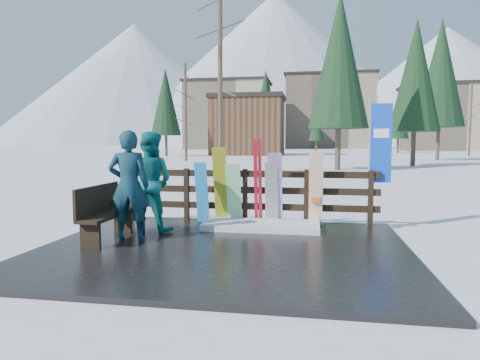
% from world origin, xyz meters
% --- Properties ---
extents(ground, '(700.00, 700.00, 0.00)m').
position_xyz_m(ground, '(0.00, 0.00, 0.00)').
color(ground, white).
rests_on(ground, ground).
extents(deck, '(6.00, 5.00, 0.08)m').
position_xyz_m(deck, '(0.00, 0.00, 0.04)').
color(deck, black).
rests_on(deck, ground).
extents(fence, '(5.60, 0.10, 1.15)m').
position_xyz_m(fence, '(0.00, 2.20, 0.74)').
color(fence, black).
rests_on(fence, deck).
extents(snow_patch, '(2.30, 1.00, 0.12)m').
position_xyz_m(snow_patch, '(0.43, 1.60, 0.14)').
color(snow_patch, white).
rests_on(snow_patch, deck).
extents(bench, '(0.41, 1.50, 0.97)m').
position_xyz_m(bench, '(-2.17, 0.10, 0.60)').
color(bench, black).
rests_on(bench, deck).
extents(snowboard_0, '(0.26, 0.31, 1.30)m').
position_xyz_m(snowboard_0, '(-0.89, 1.98, 0.73)').
color(snowboard_0, '#2790DE').
rests_on(snowboard_0, deck).
extents(snowboard_1, '(0.31, 0.33, 1.27)m').
position_xyz_m(snowboard_1, '(-0.20, 1.98, 0.72)').
color(snowboard_1, white).
rests_on(snowboard_1, deck).
extents(snowboard_2, '(0.29, 0.38, 1.61)m').
position_xyz_m(snowboard_2, '(-0.49, 1.98, 0.89)').
color(snowboard_2, '#FAFF18').
rests_on(snowboard_2, deck).
extents(snowboard_3, '(0.29, 0.39, 1.51)m').
position_xyz_m(snowboard_3, '(0.67, 1.98, 0.83)').
color(snowboard_3, silver).
rests_on(snowboard_3, deck).
extents(snowboard_4, '(0.27, 0.30, 1.31)m').
position_xyz_m(snowboard_4, '(0.59, 1.98, 0.74)').
color(snowboard_4, black).
rests_on(snowboard_4, deck).
extents(snowboard_5, '(0.28, 0.34, 1.51)m').
position_xyz_m(snowboard_5, '(1.49, 1.98, 0.84)').
color(snowboard_5, white).
rests_on(snowboard_5, deck).
extents(ski_pair_a, '(0.16, 0.32, 1.79)m').
position_xyz_m(ski_pair_a, '(0.30, 2.05, 0.98)').
color(ski_pair_a, maroon).
rests_on(ski_pair_a, deck).
extents(ski_pair_b, '(0.17, 0.20, 1.51)m').
position_xyz_m(ski_pair_b, '(1.54, 2.05, 0.84)').
color(ski_pair_b, black).
rests_on(ski_pair_b, deck).
extents(rental_flag, '(0.45, 0.04, 2.60)m').
position_xyz_m(rental_flag, '(2.73, 2.25, 1.69)').
color(rental_flag, silver).
rests_on(rental_flag, deck).
extents(person_front, '(0.80, 0.63, 1.93)m').
position_xyz_m(person_front, '(-1.73, 0.19, 1.04)').
color(person_front, '#15484B').
rests_on(person_front, deck).
extents(person_back, '(1.00, 0.82, 1.92)m').
position_xyz_m(person_back, '(-1.66, 0.96, 1.04)').
color(person_back, '#146C6F').
rests_on(person_back, deck).
extents(resort_buildings, '(73.00, 87.60, 22.60)m').
position_xyz_m(resort_buildings, '(1.03, 115.41, 9.81)').
color(resort_buildings, tan).
rests_on(resort_buildings, ground).
extents(trees, '(42.14, 68.73, 13.57)m').
position_xyz_m(trees, '(3.09, 47.51, 5.80)').
color(trees, '#382B1E').
rests_on(trees, ground).
extents(mountains, '(520.00, 260.00, 120.00)m').
position_xyz_m(mountains, '(-10.50, 328.41, 50.20)').
color(mountains, white).
rests_on(mountains, ground).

